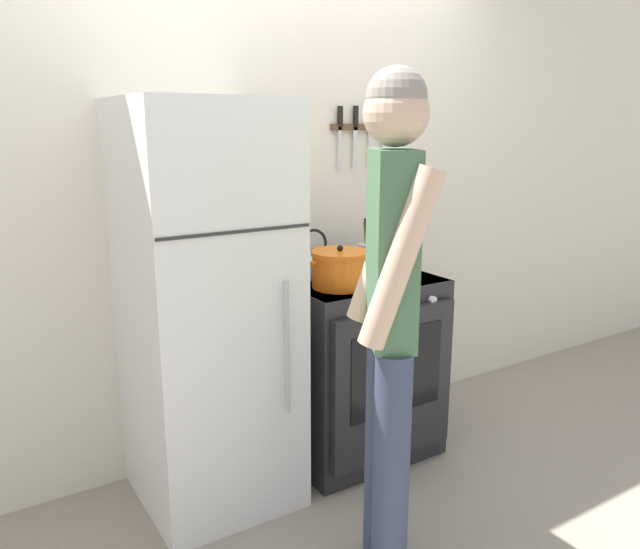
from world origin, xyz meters
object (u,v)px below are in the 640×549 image
(stove_range, at_px, (355,364))
(dutch_oven_pot, at_px, (340,269))
(utensil_jar, at_px, (368,254))
(person, at_px, (391,304))
(refrigerator, at_px, (207,310))
(tea_kettle, at_px, (313,263))

(stove_range, bearing_deg, dutch_oven_pot, -149.09)
(utensil_jar, xyz_separation_m, person, (-0.59, -0.92, 0.06))
(refrigerator, xyz_separation_m, stove_range, (0.75, -0.02, -0.40))
(utensil_jar, bearing_deg, refrigerator, -171.47)
(tea_kettle, bearing_deg, utensil_jar, 1.13)
(dutch_oven_pot, bearing_deg, person, -110.14)
(dutch_oven_pot, relative_size, utensil_jar, 1.13)
(stove_range, bearing_deg, utensil_jar, 40.81)
(refrigerator, distance_m, person, 0.87)
(refrigerator, bearing_deg, utensil_jar, 8.53)
(person, bearing_deg, refrigerator, 51.20)
(stove_range, distance_m, tea_kettle, 0.54)
(tea_kettle, xyz_separation_m, utensil_jar, (0.33, 0.01, 0.00))
(stove_range, height_order, person, person)
(refrigerator, height_order, stove_range, refrigerator)
(tea_kettle, height_order, person, person)
(dutch_oven_pot, height_order, utensil_jar, utensil_jar)
(tea_kettle, relative_size, person, 0.14)
(person, bearing_deg, dutch_oven_pot, 7.14)
(tea_kettle, bearing_deg, person, -105.72)
(refrigerator, relative_size, dutch_oven_pot, 5.62)
(refrigerator, relative_size, stove_range, 1.91)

